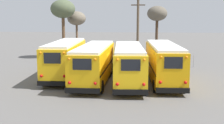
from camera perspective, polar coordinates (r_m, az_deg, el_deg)
name	(u,v)px	position (r m, az deg, el deg)	size (l,w,h in m)	color
ground_plane	(112,80)	(24.95, 0.02, -3.75)	(160.00, 160.00, 0.00)	#5B5956
school_bus_0	(66,58)	(26.48, -9.40, 0.81)	(2.89, 9.97, 3.30)	yellow
school_bus_1	(95,62)	(24.32, -3.57, 0.01)	(2.63, 10.47, 3.15)	#EAAA0F
school_bus_2	(129,63)	(23.54, 3.40, -0.22)	(2.99, 9.92, 3.19)	yellow
school_bus_3	(163,61)	(24.58, 10.41, 0.10)	(2.80, 10.10, 3.27)	#E5A00C
utility_pole	(138,28)	(36.27, 5.27, 6.85)	(1.80, 0.31, 8.03)	brown
bare_tree_0	(157,15)	(42.21, 9.16, 9.50)	(2.93, 2.93, 7.18)	#473323
bare_tree_1	(63,10)	(38.79, -9.95, 10.39)	(3.29, 3.29, 7.88)	brown
bare_tree_2	(77,19)	(40.91, -7.21, 8.66)	(2.65, 2.65, 6.38)	brown
fence_line	(118,58)	(31.94, 1.21, 0.88)	(16.97, 0.06, 1.42)	#939399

